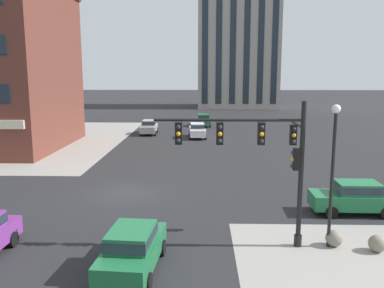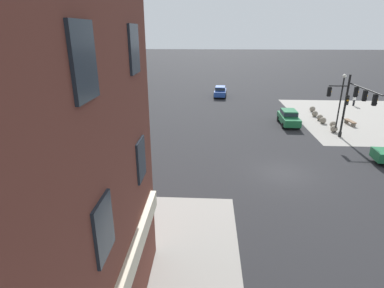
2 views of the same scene
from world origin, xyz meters
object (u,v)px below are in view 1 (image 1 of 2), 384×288
bollard_sphere_curb_a (334,238)px  street_lamp_corner_near (333,161)px  car_cross_eastbound (197,130)px  car_cross_westbound (132,248)px  bollard_sphere_curb_b (377,244)px  car_main_southbound_far (355,196)px  traffic_signal_main (267,154)px  car_main_mid (149,126)px  car_main_southbound_near (203,120)px

bollard_sphere_curb_a → street_lamp_corner_near: bearing=-168.7°
car_cross_eastbound → car_cross_westbound: bearing=-93.6°
bollard_sphere_curb_a → car_cross_westbound: 8.48m
car_cross_eastbound → bollard_sphere_curb_b: bearing=-75.5°
bollard_sphere_curb_b → car_main_southbound_far: (0.78, 4.65, 0.56)m
bollard_sphere_curb_b → car_cross_westbound: 9.91m
bollard_sphere_curb_b → car_cross_eastbound: 30.76m
car_main_southbound_far → street_lamp_corner_near: bearing=-122.0°
bollard_sphere_curb_a → car_main_southbound_far: car_main_southbound_far is taller
bollard_sphere_curb_b → traffic_signal_main: bearing=171.6°
bollard_sphere_curb_b → car_main_mid: 35.25m
car_main_southbound_far → car_cross_westbound: size_ratio=0.98×
car_cross_westbound → bollard_sphere_curb_b: bearing=11.0°
street_lamp_corner_near → car_cross_eastbound: (-5.88, 29.32, -2.79)m
bollard_sphere_curb_a → car_cross_westbound: (-8.12, -2.38, 0.56)m
bollard_sphere_curb_b → car_cross_westbound: car_cross_westbound is taller
car_main_mid → car_main_southbound_near: bearing=49.5°
street_lamp_corner_near → car_main_southbound_near: (-5.18, 39.75, -2.79)m
traffic_signal_main → bollard_sphere_curb_b: size_ratio=8.71×
car_cross_eastbound → car_main_southbound_near: bearing=86.2°
car_cross_eastbound → traffic_signal_main: bearing=-83.7°
car_main_southbound_near → car_main_mid: same height
bollard_sphere_curb_b → car_main_southbound_near: car_main_southbound_near is taller
traffic_signal_main → car_main_southbound_near: size_ratio=1.38×
car_main_southbound_near → car_main_southbound_far: size_ratio=1.01×
bollard_sphere_curb_a → bollard_sphere_curb_b: (1.59, -0.50, 0.00)m
traffic_signal_main → car_cross_westbound: bearing=-154.0°
car_cross_westbound → car_main_mid: size_ratio=1.02×
traffic_signal_main → car_cross_westbound: size_ratio=1.37×
bollard_sphere_curb_a → bollard_sphere_curb_b: same height
traffic_signal_main → car_main_southbound_near: bearing=93.7°
bollard_sphere_curb_a → car_main_southbound_far: 4.82m
car_cross_westbound → traffic_signal_main: bearing=26.0°
car_main_southbound_far → car_main_mid: (-14.36, 27.87, 0.00)m
traffic_signal_main → car_cross_westbound: (-5.22, -2.54, -3.03)m
bollard_sphere_curb_b → street_lamp_corner_near: street_lamp_corner_near is taller
bollard_sphere_curb_a → car_cross_eastbound: size_ratio=0.16×
car_cross_westbound → car_main_southbound_near: bearing=86.3°
car_cross_westbound → car_main_mid: same height
car_cross_eastbound → car_cross_westbound: (-1.99, -31.65, 0.00)m
bollard_sphere_curb_b → car_main_southbound_near: 40.81m
street_lamp_corner_near → car_main_southbound_far: 5.69m
traffic_signal_main → street_lamp_corner_near: 2.67m
bollard_sphere_curb_a → car_main_southbound_near: size_ratio=0.16×
car_cross_westbound → car_main_southbound_far: bearing=31.9°
bollard_sphere_curb_a → car_main_southbound_far: size_ratio=0.16×
traffic_signal_main → car_cross_westbound: 6.54m
car_main_southbound_near → car_cross_eastbound: (-0.70, -10.43, 0.00)m
traffic_signal_main → car_main_southbound_far: size_ratio=1.40×
car_main_southbound_far → car_cross_westbound: bearing=-148.1°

